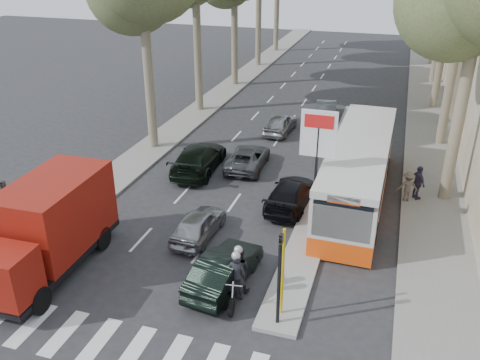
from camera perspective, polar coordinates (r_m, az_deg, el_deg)
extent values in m
plane|color=#28282B|center=(19.76, -4.10, -11.35)|extent=(120.00, 120.00, 0.00)
cube|color=gray|center=(41.42, 20.45, 7.31)|extent=(3.20, 70.00, 0.12)
cube|color=gray|center=(46.42, -0.71, 10.73)|extent=(2.40, 64.00, 0.12)
cube|color=gray|center=(28.33, 10.23, 0.52)|extent=(1.50, 26.00, 0.16)
cylinder|color=yellow|center=(17.18, 4.79, -10.52)|extent=(0.10, 0.10, 3.50)
cylinder|color=yellow|center=(22.24, 8.33, -1.77)|extent=(0.10, 0.10, 3.50)
cylinder|color=yellow|center=(27.69, 10.49, 3.66)|extent=(0.10, 0.10, 3.50)
cylinder|color=black|center=(21.87, 8.47, 0.22)|extent=(0.12, 0.12, 5.20)
cube|color=white|center=(21.11, 8.81, 5.14)|extent=(1.50, 0.10, 2.00)
cube|color=red|center=(20.87, 8.88, 6.50)|extent=(1.20, 0.02, 0.55)
cylinder|color=black|center=(16.87, 4.38, -11.89)|extent=(0.12, 0.12, 3.20)
imported|color=black|center=(16.01, 4.55, -7.61)|extent=(0.16, 0.41, 1.00)
cylinder|color=black|center=(21.85, -24.23, -4.91)|extent=(0.12, 0.12, 3.20)
imported|color=black|center=(21.19, -24.94, -1.39)|extent=(0.16, 0.41, 1.00)
cylinder|color=#6B604C|center=(31.08, -10.18, 10.84)|extent=(0.56, 0.56, 8.40)
cylinder|color=#6B604C|center=(38.14, -4.77, 14.23)|extent=(0.56, 0.56, 8.96)
cylinder|color=#6B604C|center=(45.54, -0.62, 15.59)|extent=(0.56, 0.56, 8.12)
cylinder|color=#6B604C|center=(53.03, 2.10, 17.73)|extent=(0.56, 0.56, 9.52)
cylinder|color=#6B604C|center=(60.79, 4.14, 18.27)|extent=(0.56, 0.56, 8.68)
cylinder|color=#6B604C|center=(25.95, 23.32, 6.26)|extent=(0.56, 0.56, 8.40)
sphere|color=#42532E|center=(25.44, 22.95, 17.88)|extent=(5.20, 5.20, 5.20)
cylinder|color=#6B604C|center=(33.56, 22.72, 11.10)|extent=(0.56, 0.56, 9.24)
cylinder|color=#6B604C|center=(41.49, 21.66, 12.70)|extent=(0.56, 0.56, 7.84)
cylinder|color=#6B604C|center=(49.28, 21.53, 15.16)|extent=(0.56, 0.56, 8.96)
cylinder|color=#6B604C|center=(57.23, 21.29, 16.12)|extent=(0.56, 0.56, 8.40)
imported|color=#97999E|center=(22.17, -4.68, -5.00)|extent=(1.58, 3.68, 1.24)
imported|color=black|center=(19.19, -1.78, -10.00)|extent=(1.98, 4.34, 1.38)
imported|color=#4A4D51|center=(28.86, 0.87, 2.53)|extent=(2.18, 4.36, 1.18)
imported|color=black|center=(24.72, 5.67, -1.56)|extent=(2.00, 4.57, 1.31)
imported|color=#A1A5A9|center=(34.34, 4.54, 6.36)|extent=(1.79, 3.94, 1.31)
imported|color=#53575B|center=(37.82, 9.62, 7.90)|extent=(1.95, 4.21, 1.33)
imported|color=black|center=(28.46, -4.66, 2.46)|extent=(2.45, 5.33, 1.51)
cube|color=black|center=(21.28, -20.62, -8.18)|extent=(2.61, 6.73, 0.28)
cylinder|color=black|center=(19.35, -21.64, -12.46)|extent=(0.36, 1.01, 1.00)
cylinder|color=black|center=(23.28, -20.01, -5.35)|extent=(0.36, 1.01, 1.00)
cylinder|color=black|center=(22.14, -15.27, -6.32)|extent=(0.36, 1.01, 1.00)
cube|color=maroon|center=(21.12, -19.89, -3.41)|extent=(2.67, 4.73, 2.78)
cube|color=#F54B0D|center=(25.88, 12.95, -1.03)|extent=(2.79, 11.99, 0.94)
cube|color=beige|center=(25.36, 13.22, 1.50)|extent=(2.79, 11.99, 1.56)
cube|color=black|center=(25.24, 13.29, 2.15)|extent=(2.80, 11.52, 0.88)
cube|color=beige|center=(24.94, 13.47, 3.90)|extent=(2.79, 11.99, 0.31)
cube|color=black|center=(19.97, 11.34, -4.63)|extent=(2.29, 0.10, 1.56)
cube|color=#F54B0D|center=(19.54, 11.56, -2.31)|extent=(1.25, 0.08, 0.33)
cylinder|color=black|center=(22.67, 8.83, -4.94)|extent=(0.31, 1.00, 1.00)
cylinder|color=black|center=(22.50, 14.76, -5.80)|extent=(0.31, 1.00, 1.00)
cylinder|color=black|center=(29.28, 11.46, 2.08)|extent=(0.31, 1.00, 1.00)
cylinder|color=black|center=(29.14, 16.04, 1.46)|extent=(0.31, 1.00, 1.00)
cylinder|color=black|center=(18.03, -0.92, -14.01)|extent=(0.21, 0.73, 0.72)
cylinder|color=black|center=(19.34, 0.00, -10.88)|extent=(0.21, 0.73, 0.72)
cylinder|color=silver|center=(17.82, -0.88, -12.79)|extent=(0.13, 0.46, 0.90)
cube|color=black|center=(18.63, -0.41, -11.93)|extent=(0.36, 0.87, 0.34)
cube|color=black|center=(18.27, -0.54, -11.60)|extent=(0.40, 0.55, 0.25)
cube|color=black|center=(18.75, -0.23, -10.74)|extent=(0.41, 0.77, 0.13)
cylinder|color=silver|center=(17.65, -0.85, -11.74)|extent=(0.70, 0.14, 0.04)
imported|color=black|center=(18.33, -0.42, -10.70)|extent=(0.75, 0.54, 1.89)
imported|color=black|center=(18.73, -0.18, -10.05)|extent=(0.92, 0.59, 1.77)
sphere|color=#B2B2B7|center=(17.78, -0.46, -8.49)|extent=(0.31, 0.31, 0.31)
sphere|color=#B2B2B7|center=(18.20, -0.20, -7.85)|extent=(0.31, 0.31, 0.31)
imported|color=#362D43|center=(26.43, 19.37, -0.27)|extent=(0.97, 1.14, 1.75)
imported|color=brown|center=(26.12, 18.33, -0.68)|extent=(1.07, 0.64, 1.55)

